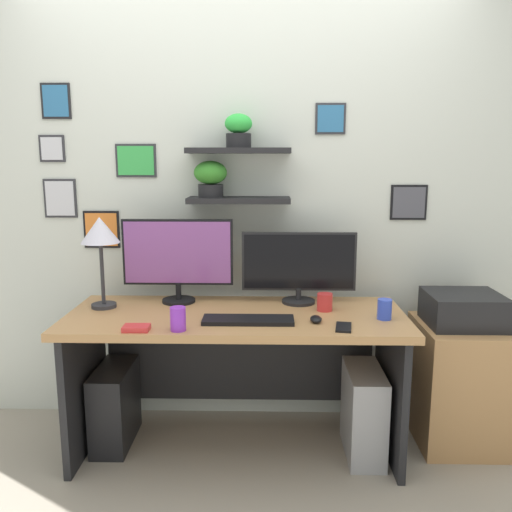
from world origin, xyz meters
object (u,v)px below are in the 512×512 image
object	(u,v)px
monitor_left	(178,257)
water_cup	(178,319)
computer_tower_left	(115,405)
printer	(463,309)
computer_mouse	(316,319)
pen_cup	(385,309)
coffee_mug	(325,302)
cell_phone	(344,327)
computer_tower_right	(363,412)
desk	(237,348)
keyboard	(248,320)
monitor_right	(299,265)
drawer_cabinet	(458,383)
scissors_tray	(136,328)
desk_lamp	(100,235)

from	to	relation	value
monitor_left	water_cup	world-z (taller)	monitor_left
computer_tower_left	printer	bearing A→B (deg)	2.23
computer_mouse	water_cup	size ratio (longest dim) A/B	0.82
pen_cup	printer	size ratio (longest dim) A/B	0.26
coffee_mug	computer_tower_left	bearing A→B (deg)	-179.55
printer	cell_phone	bearing A→B (deg)	-152.64
water_cup	computer_tower_right	world-z (taller)	water_cup
desk	keyboard	xyz separation A→B (m)	(0.07, -0.20, 0.22)
monitor_left	keyboard	size ratio (longest dim) A/B	1.36
desk	monitor_right	bearing A→B (deg)	26.17
monitor_left	drawer_cabinet	size ratio (longest dim) A/B	0.91
drawer_cabinet	scissors_tray	bearing A→B (deg)	-166.02
cell_phone	drawer_cabinet	size ratio (longest dim) A/B	0.21
desk_lamp	scissors_tray	xyz separation A→B (m)	(0.27, -0.38, -0.37)
computer_mouse	coffee_mug	world-z (taller)	coffee_mug
computer_mouse	pen_cup	distance (m)	0.35
desk_lamp	computer_tower_left	world-z (taller)	desk_lamp
monitor_left	scissors_tray	distance (m)	0.56
water_cup	printer	xyz separation A→B (m)	(1.44, 0.40, -0.06)
cell_phone	water_cup	size ratio (longest dim) A/B	1.27
computer_mouse	water_cup	xyz separation A→B (m)	(-0.64, -0.14, 0.04)
coffee_mug	drawer_cabinet	world-z (taller)	coffee_mug
scissors_tray	cell_phone	bearing A→B (deg)	3.29
desk_lamp	cell_phone	size ratio (longest dim) A/B	3.43
desk_lamp	monitor_left	bearing A→B (deg)	17.81
coffee_mug	pen_cup	size ratio (longest dim) A/B	0.90
monitor_left	water_cup	distance (m)	0.54
keyboard	monitor_left	bearing A→B (deg)	137.77
monitor_left	computer_tower_left	size ratio (longest dim) A/B	1.40
desk	monitor_right	size ratio (longest dim) A/B	2.79
printer	drawer_cabinet	bearing A→B (deg)	0.00
coffee_mug	computer_mouse	bearing A→B (deg)	-107.51
keyboard	computer_tower_right	xyz separation A→B (m)	(0.59, 0.11, -0.53)
monitor_left	coffee_mug	xyz separation A→B (m)	(0.78, -0.15, -0.21)
computer_tower_left	computer_mouse	bearing A→B (deg)	-10.15
coffee_mug	monitor_right	bearing A→B (deg)	129.47
keyboard	coffee_mug	world-z (taller)	coffee_mug
coffee_mug	pen_cup	bearing A→B (deg)	-27.13
computer_mouse	cell_phone	bearing A→B (deg)	-36.96
desk	coffee_mug	world-z (taller)	coffee_mug
desk	computer_mouse	bearing A→B (deg)	-25.91
desk	pen_cup	world-z (taller)	pen_cup
pen_cup	computer_tower_left	world-z (taller)	pen_cup
pen_cup	scissors_tray	world-z (taller)	pen_cup
desk_lamp	computer_tower_right	distance (m)	1.64
keyboard	water_cup	xyz separation A→B (m)	(-0.32, -0.13, 0.05)
keyboard	water_cup	distance (m)	0.35
desk_lamp	scissors_tray	distance (m)	0.59
monitor_right	drawer_cabinet	xyz separation A→B (m)	(0.86, -0.09, -0.63)
keyboard	cell_phone	bearing A→B (deg)	-10.68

